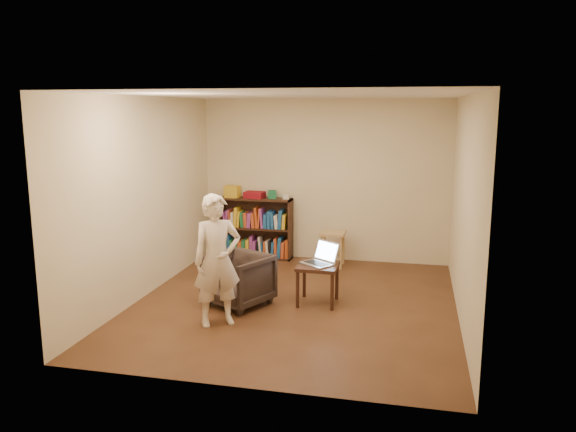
% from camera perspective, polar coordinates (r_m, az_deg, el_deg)
% --- Properties ---
extents(floor, '(4.50, 4.50, 0.00)m').
position_cam_1_polar(floor, '(7.23, 0.70, -8.88)').
color(floor, '#412614').
rests_on(floor, ground).
extents(ceiling, '(4.50, 4.50, 0.00)m').
position_cam_1_polar(ceiling, '(6.81, 0.76, 12.19)').
color(ceiling, white).
rests_on(ceiling, wall_back).
extents(wall_back, '(4.00, 0.00, 4.00)m').
position_cam_1_polar(wall_back, '(9.09, 3.71, 3.62)').
color(wall_back, beige).
rests_on(wall_back, floor).
extents(wall_left, '(0.00, 4.50, 4.50)m').
position_cam_1_polar(wall_left, '(7.57, -14.25, 1.85)').
color(wall_left, beige).
rests_on(wall_left, floor).
extents(wall_right, '(0.00, 4.50, 4.50)m').
position_cam_1_polar(wall_right, '(6.78, 17.50, 0.66)').
color(wall_right, beige).
rests_on(wall_right, floor).
extents(bookshelf, '(1.20, 0.30, 1.00)m').
position_cam_1_polar(bookshelf, '(9.32, -3.23, -1.56)').
color(bookshelf, black).
rests_on(bookshelf, floor).
extents(box_yellow, '(0.26, 0.20, 0.19)m').
position_cam_1_polar(box_yellow, '(9.30, -5.68, 2.49)').
color(box_yellow, gold).
rests_on(box_yellow, bookshelf).
extents(red_cloth, '(0.33, 0.26, 0.10)m').
position_cam_1_polar(red_cloth, '(9.22, -3.42, 2.17)').
color(red_cloth, maroon).
rests_on(red_cloth, bookshelf).
extents(box_green, '(0.16, 0.16, 0.13)m').
position_cam_1_polar(box_green, '(9.15, -1.62, 2.21)').
color(box_green, '#1B663D').
rests_on(box_green, bookshelf).
extents(box_white, '(0.10, 0.10, 0.07)m').
position_cam_1_polar(box_white, '(9.09, -0.18, 1.96)').
color(box_white, silver).
rests_on(box_white, bookshelf).
extents(stool, '(0.38, 0.38, 0.55)m').
position_cam_1_polar(stool, '(8.80, 4.57, -2.30)').
color(stool, tan).
rests_on(stool, floor).
extents(armchair, '(0.94, 0.95, 0.65)m').
position_cam_1_polar(armchair, '(7.12, -5.09, -6.46)').
color(armchair, '#322921').
rests_on(armchair, floor).
extents(side_table, '(0.50, 0.50, 0.51)m').
position_cam_1_polar(side_table, '(7.12, 3.05, -5.62)').
color(side_table, black).
rests_on(side_table, floor).
extents(laptop, '(0.52, 0.52, 0.28)m').
position_cam_1_polar(laptop, '(7.12, 3.30, -4.39)').
color(laptop, '#B1B1B6').
rests_on(laptop, side_table).
extents(person, '(0.66, 0.61, 1.51)m').
position_cam_1_polar(person, '(6.40, -7.21, -4.49)').
color(person, beige).
rests_on(person, floor).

